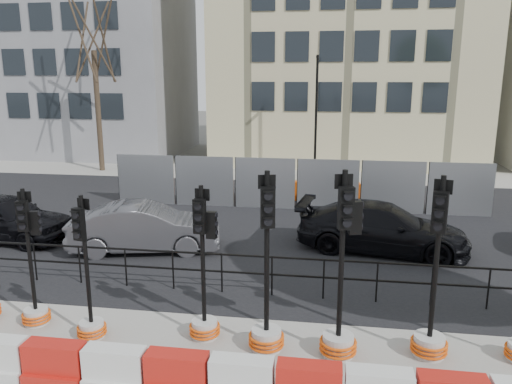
# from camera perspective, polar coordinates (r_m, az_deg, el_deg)

# --- Properties ---
(ground) EXTENTS (120.00, 120.00, 0.00)m
(ground) POSITION_cam_1_polar(r_m,az_deg,el_deg) (10.97, 1.05, -14.45)
(ground) COLOR #51514C
(ground) RESTS_ON ground
(road) EXTENTS (40.00, 14.00, 0.03)m
(road) POSITION_cam_1_polar(r_m,az_deg,el_deg) (17.43, 4.08, -3.70)
(road) COLOR black
(road) RESTS_ON ground
(sidewalk_far) EXTENTS (40.00, 4.00, 0.02)m
(sidewalk_far) POSITION_cam_1_polar(r_m,az_deg,el_deg) (26.16, 5.67, 2.02)
(sidewalk_far) COLOR gray
(sidewalk_far) RESTS_ON ground
(building_grey) EXTENTS (11.00, 9.06, 14.00)m
(building_grey) POSITION_cam_1_polar(r_m,az_deg,el_deg) (35.15, -17.86, 15.80)
(building_grey) COLOR gray
(building_grey) RESTS_ON ground
(building_cream) EXTENTS (15.00, 10.06, 18.00)m
(building_cream) POSITION_cam_1_polar(r_m,az_deg,el_deg) (31.86, 10.50, 20.13)
(building_cream) COLOR beige
(building_cream) RESTS_ON ground
(kerb_railing) EXTENTS (18.00, 0.04, 1.00)m
(kerb_railing) POSITION_cam_1_polar(r_m,az_deg,el_deg) (11.76, 1.84, -8.78)
(kerb_railing) COLOR black
(kerb_railing) RESTS_ON ground
(heras_fencing) EXTENTS (14.33, 1.72, 2.00)m
(heras_fencing) POSITION_cam_1_polar(r_m,az_deg,el_deg) (19.96, 4.72, 0.46)
(heras_fencing) COLOR gray
(heras_fencing) RESTS_ON ground
(lamp_post_far) EXTENTS (0.12, 0.56, 6.00)m
(lamp_post_far) POSITION_cam_1_polar(r_m,az_deg,el_deg) (24.69, 6.88, 8.85)
(lamp_post_far) COLOR black
(lamp_post_far) RESTS_ON ground
(tree_bare_far) EXTENTS (2.00, 2.00, 9.00)m
(tree_bare_far) POSITION_cam_1_polar(r_m,az_deg,el_deg) (28.00, -18.11, 15.86)
(tree_bare_far) COLOR #473828
(tree_bare_far) RESTS_ON ground
(barrier_row) EXTENTS (15.70, 0.50, 0.80)m
(barrier_row) POSITION_cam_1_polar(r_m,az_deg,el_deg) (8.41, -1.63, -21.06)
(barrier_row) COLOR red
(barrier_row) RESTS_ON ground
(traffic_signal_b) EXTENTS (0.58, 0.58, 2.92)m
(traffic_signal_b) POSITION_cam_1_polar(r_m,az_deg,el_deg) (11.46, -24.02, -10.56)
(traffic_signal_b) COLOR silver
(traffic_signal_b) RESTS_ON ground
(traffic_signal_c) EXTENTS (0.58, 0.58, 2.92)m
(traffic_signal_c) POSITION_cam_1_polar(r_m,az_deg,el_deg) (10.56, -18.47, -12.69)
(traffic_signal_c) COLOR silver
(traffic_signal_c) RESTS_ON ground
(traffic_signal_d) EXTENTS (0.61, 0.61, 3.11)m
(traffic_signal_d) POSITION_cam_1_polar(r_m,az_deg,el_deg) (10.03, -5.93, -12.58)
(traffic_signal_d) COLOR silver
(traffic_signal_d) RESTS_ON ground
(traffic_signal_e) EXTENTS (0.68, 0.68, 3.47)m
(traffic_signal_e) POSITION_cam_1_polar(r_m,az_deg,el_deg) (9.60, 1.21, -13.92)
(traffic_signal_e) COLOR silver
(traffic_signal_e) RESTS_ON ground
(traffic_signal_f) EXTENTS (0.69, 0.69, 3.53)m
(traffic_signal_f) POSITION_cam_1_polar(r_m,az_deg,el_deg) (9.48, 9.59, -13.66)
(traffic_signal_f) COLOR silver
(traffic_signal_f) RESTS_ON ground
(traffic_signal_g) EXTENTS (0.68, 0.68, 3.43)m
(traffic_signal_g) POSITION_cam_1_polar(r_m,az_deg,el_deg) (9.93, 19.35, -13.80)
(traffic_signal_g) COLOR silver
(traffic_signal_g) RESTS_ON ground
(car_a) EXTENTS (2.77, 4.79, 1.49)m
(car_a) POSITION_cam_1_polar(r_m,az_deg,el_deg) (17.51, -26.88, -2.59)
(car_a) COLOR black
(car_a) RESTS_ON ground
(car_b) EXTENTS (3.42, 5.00, 1.43)m
(car_b) POSITION_cam_1_polar(r_m,az_deg,el_deg) (15.03, -12.54, -4.01)
(car_b) COLOR #414146
(car_b) RESTS_ON ground
(car_c) EXTENTS (3.45, 5.53, 1.43)m
(car_c) POSITION_cam_1_polar(r_m,az_deg,el_deg) (15.14, 14.20, -3.97)
(car_c) COLOR black
(car_c) RESTS_ON ground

